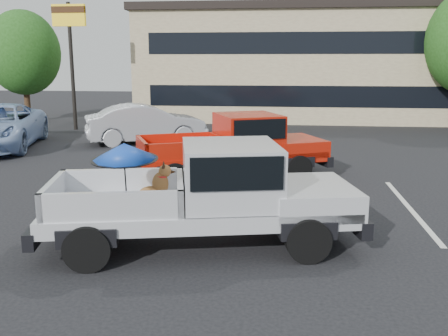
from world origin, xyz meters
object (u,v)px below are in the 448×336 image
Objects in this scene: silver_sedan at (146,124)px; silver_pickup at (218,190)px; motel_sign at (70,32)px; tree_left at (23,53)px; red_pickup at (243,143)px; tree_back at (378,43)px.

silver_pickup is at bearing 176.41° from silver_sedan.
silver_pickup is (8.92, -14.82, -3.60)m from motel_sign.
red_pickup is at bearing -43.65° from tree_left.
motel_sign is 1.00× the size of silver_pickup.
red_pickup is at bearing -110.03° from tree_back.
tree_back reaches higher than silver_pickup.
silver_sedan is at bearing 99.10° from silver_pickup.
tree_left is at bearing 113.78° from silver_pickup.
tree_back is at bearing 32.01° from motel_sign.
silver_sedan is (-11.46, -13.57, -3.62)m from tree_back.
tree_left is at bearing -160.71° from tree_back.
red_pickup is at bearing -167.59° from silver_sedan.
tree_back is at bearing 46.08° from red_pickup.
tree_back is at bearing 61.90° from silver_pickup.
silver_sedan is at bearing 103.39° from red_pickup.
tree_back is 26.02m from silver_pickup.
silver_pickup is at bearing -114.12° from red_pickup.
tree_left is 1.03× the size of red_pickup.
silver_pickup is 1.24× the size of silver_sedan.
tree_back reaches higher than motel_sign.
tree_left reaches higher than motel_sign.
motel_sign is at bearing -147.99° from tree_back.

